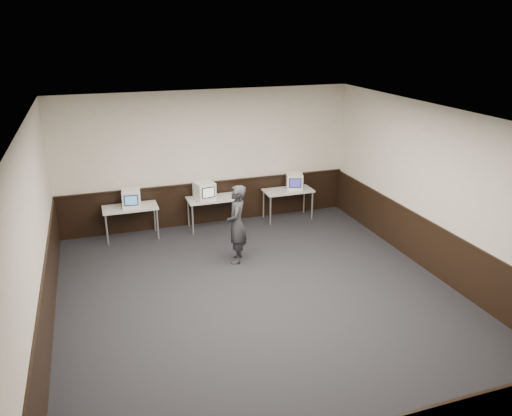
{
  "coord_description": "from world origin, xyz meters",
  "views": [
    {
      "loc": [
        -2.57,
        -7.18,
        4.57
      ],
      "look_at": [
        0.39,
        1.6,
        1.15
      ],
      "focal_mm": 35.0,
      "sensor_mm": 36.0,
      "label": 1
    }
  ],
  "objects_px": {
    "desk_right": "(288,193)",
    "person": "(237,224)",
    "emac_center": "(204,191)",
    "desk_left": "(130,210)",
    "desk_center": "(213,201)",
    "emac_left": "(131,198)",
    "emac_right": "(294,181)"
  },
  "relations": [
    {
      "from": "desk_center",
      "to": "emac_right",
      "type": "distance_m",
      "value": 2.09
    },
    {
      "from": "desk_left",
      "to": "person",
      "type": "relative_size",
      "value": 0.74
    },
    {
      "from": "desk_left",
      "to": "emac_left",
      "type": "distance_m",
      "value": 0.27
    },
    {
      "from": "emac_right",
      "to": "desk_left",
      "type": "bearing_deg",
      "value": -161.99
    },
    {
      "from": "emac_right",
      "to": "person",
      "type": "bearing_deg",
      "value": -119.27
    },
    {
      "from": "emac_center",
      "to": "desk_left",
      "type": "bearing_deg",
      "value": 167.5
    },
    {
      "from": "desk_left",
      "to": "desk_center",
      "type": "bearing_deg",
      "value": 0.0
    },
    {
      "from": "emac_center",
      "to": "emac_right",
      "type": "relative_size",
      "value": 1.0
    },
    {
      "from": "desk_right",
      "to": "desk_left",
      "type": "bearing_deg",
      "value": 180.0
    },
    {
      "from": "desk_right",
      "to": "person",
      "type": "xyz_separation_m",
      "value": [
        -1.88,
        -1.89,
        0.13
      ]
    },
    {
      "from": "desk_right",
      "to": "emac_center",
      "type": "xyz_separation_m",
      "value": [
        -2.11,
        -0.05,
        0.28
      ]
    },
    {
      "from": "emac_left",
      "to": "emac_center",
      "type": "xyz_separation_m",
      "value": [
        1.65,
        -0.04,
        0.01
      ]
    },
    {
      "from": "desk_center",
      "to": "desk_right",
      "type": "bearing_deg",
      "value": 0.0
    },
    {
      "from": "desk_right",
      "to": "emac_left",
      "type": "relative_size",
      "value": 2.59
    },
    {
      "from": "desk_center",
      "to": "emac_left",
      "type": "distance_m",
      "value": 1.87
    },
    {
      "from": "desk_center",
      "to": "desk_right",
      "type": "distance_m",
      "value": 1.9
    },
    {
      "from": "emac_left",
      "to": "emac_right",
      "type": "distance_m",
      "value": 3.93
    },
    {
      "from": "person",
      "to": "emac_center",
      "type": "bearing_deg",
      "value": -152.35
    },
    {
      "from": "desk_center",
      "to": "emac_center",
      "type": "bearing_deg",
      "value": -166.86
    },
    {
      "from": "desk_right",
      "to": "emac_center",
      "type": "height_order",
      "value": "emac_center"
    },
    {
      "from": "emac_left",
      "to": "person",
      "type": "relative_size",
      "value": 0.29
    },
    {
      "from": "emac_left",
      "to": "emac_center",
      "type": "distance_m",
      "value": 1.65
    },
    {
      "from": "desk_left",
      "to": "emac_center",
      "type": "bearing_deg",
      "value": -1.62
    },
    {
      "from": "emac_right",
      "to": "emac_center",
      "type": "bearing_deg",
      "value": -160.6
    },
    {
      "from": "desk_center",
      "to": "person",
      "type": "xyz_separation_m",
      "value": [
        0.02,
        -1.89,
        0.13
      ]
    },
    {
      "from": "desk_left",
      "to": "person",
      "type": "bearing_deg",
      "value": -44.55
    },
    {
      "from": "desk_center",
      "to": "desk_left",
      "type": "bearing_deg",
      "value": 180.0
    },
    {
      "from": "desk_center",
      "to": "emac_center",
      "type": "xyz_separation_m",
      "value": [
        -0.21,
        -0.05,
        0.28
      ]
    },
    {
      "from": "desk_left",
      "to": "emac_right",
      "type": "distance_m",
      "value": 3.98
    },
    {
      "from": "desk_left",
      "to": "person",
      "type": "height_order",
      "value": "person"
    },
    {
      "from": "desk_right",
      "to": "person",
      "type": "relative_size",
      "value": 0.74
    },
    {
      "from": "emac_center",
      "to": "desk_center",
      "type": "bearing_deg",
      "value": 2.25
    }
  ]
}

